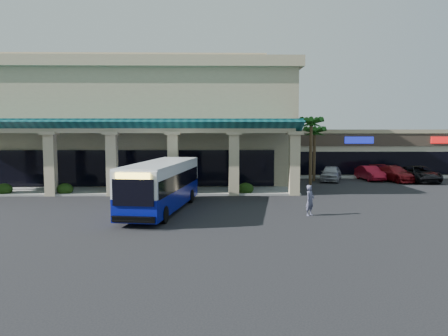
{
  "coord_description": "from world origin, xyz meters",
  "views": [
    {
      "loc": [
        0.1,
        -27.02,
        4.85
      ],
      "look_at": [
        0.73,
        3.31,
        2.2
      ],
      "focal_mm": 35.0,
      "sensor_mm": 36.0,
      "label": 1
    }
  ],
  "objects_px": {
    "transit_bus": "(162,187)",
    "car_silver": "(331,173)",
    "car_red": "(394,174)",
    "pedestrian": "(310,200)",
    "car_white": "(370,173)",
    "car_gray": "(419,174)"
  },
  "relations": [
    {
      "from": "car_white",
      "to": "car_gray",
      "type": "distance_m",
      "value": 4.36
    },
    {
      "from": "transit_bus",
      "to": "pedestrian",
      "type": "relative_size",
      "value": 6.03
    },
    {
      "from": "car_red",
      "to": "car_gray",
      "type": "relative_size",
      "value": 0.95
    },
    {
      "from": "car_red",
      "to": "car_gray",
      "type": "bearing_deg",
      "value": -30.24
    },
    {
      "from": "pedestrian",
      "to": "car_gray",
      "type": "bearing_deg",
      "value": 3.52
    },
    {
      "from": "car_silver",
      "to": "car_white",
      "type": "relative_size",
      "value": 1.04
    },
    {
      "from": "car_silver",
      "to": "car_white",
      "type": "distance_m",
      "value": 4.05
    },
    {
      "from": "transit_bus",
      "to": "car_red",
      "type": "height_order",
      "value": "transit_bus"
    },
    {
      "from": "pedestrian",
      "to": "car_silver",
      "type": "relative_size",
      "value": 0.4
    },
    {
      "from": "transit_bus",
      "to": "car_silver",
      "type": "bearing_deg",
      "value": 55.54
    },
    {
      "from": "pedestrian",
      "to": "car_white",
      "type": "distance_m",
      "value": 19.79
    },
    {
      "from": "car_red",
      "to": "transit_bus",
      "type": "bearing_deg",
      "value": -162.4
    },
    {
      "from": "transit_bus",
      "to": "car_silver",
      "type": "relative_size",
      "value": 2.42
    },
    {
      "from": "pedestrian",
      "to": "car_gray",
      "type": "height_order",
      "value": "pedestrian"
    },
    {
      "from": "pedestrian",
      "to": "car_gray",
      "type": "distance_m",
      "value": 20.96
    },
    {
      "from": "pedestrian",
      "to": "car_white",
      "type": "bearing_deg",
      "value": 15.35
    },
    {
      "from": "car_silver",
      "to": "car_white",
      "type": "height_order",
      "value": "car_silver"
    },
    {
      "from": "car_white",
      "to": "pedestrian",
      "type": "bearing_deg",
      "value": -124.3
    },
    {
      "from": "transit_bus",
      "to": "pedestrian",
      "type": "bearing_deg",
      "value": -1.78
    },
    {
      "from": "car_silver",
      "to": "car_gray",
      "type": "height_order",
      "value": "car_gray"
    },
    {
      "from": "car_silver",
      "to": "car_red",
      "type": "height_order",
      "value": "car_silver"
    },
    {
      "from": "car_red",
      "to": "car_white",
      "type": "bearing_deg",
      "value": 133.95
    }
  ]
}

